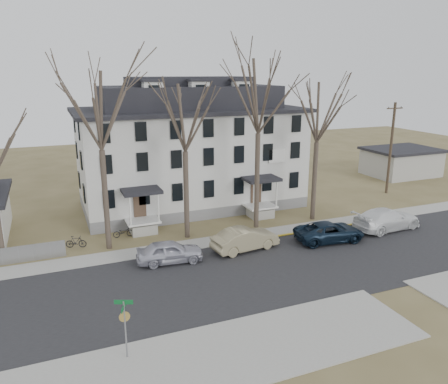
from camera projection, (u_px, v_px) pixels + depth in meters
name	position (u px, v px, depth m)	size (l,w,h in m)	color
ground	(311.00, 279.00, 27.29)	(120.00, 120.00, 0.00)	brown
main_road	(294.00, 266.00, 29.08)	(120.00, 10.00, 0.04)	#27272A
far_sidewalk	(255.00, 236.00, 34.43)	(120.00, 2.00, 0.08)	#A09F97
near_sidewalk_left	(222.00, 356.00, 19.93)	(20.00, 5.00, 0.08)	#A09F97
yellow_curb	(315.00, 231.00, 35.44)	(14.00, 0.25, 0.06)	gold
boarding_house	(190.00, 150.00, 41.15)	(20.80, 12.36, 12.05)	slate
distant_building	(401.00, 162.00, 54.13)	(8.50, 6.50, 3.35)	#A09F97
tree_far_left	(98.00, 105.00, 29.27)	(8.40, 8.40, 13.72)	#473B31
tree_mid_left	(184.00, 113.00, 31.65)	(7.80, 7.80, 12.74)	#473B31
tree_center	(259.00, 91.00, 33.43)	(9.00, 9.00, 14.70)	#473B31
tree_mid_right	(318.00, 108.00, 35.82)	(7.80, 7.80, 12.74)	#473B31
utility_pole_far	(391.00, 147.00, 45.18)	(2.00, 0.28, 9.50)	#3D3023
car_silver	(170.00, 252.00, 29.42)	(1.79, 4.46, 1.52)	silver
car_tan	(245.00, 239.00, 31.49)	(1.74, 4.98, 1.64)	tan
car_navy	(329.00, 232.00, 33.14)	(2.45, 5.32, 1.48)	#111F30
car_white	(387.00, 219.00, 35.57)	(2.44, 6.00, 1.74)	white
bicycle_left	(123.00, 232.00, 33.99)	(0.55, 1.57, 0.83)	black
bicycle_right	(76.00, 242.00, 31.92)	(0.42, 1.50, 0.90)	black
street_sign	(125.00, 321.00, 19.28)	(0.83, 0.83, 2.94)	gray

